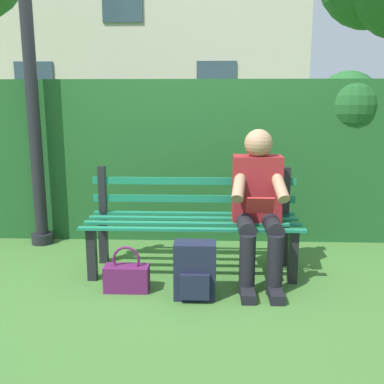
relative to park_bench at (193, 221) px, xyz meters
The scene contains 8 objects.
ground 0.42m from the park_bench, 90.00° to the left, with size 60.00×60.00×0.00m, color #3D6B2D.
park_bench is the anchor object (origin of this frame).
person_seated 0.58m from the park_bench, 161.73° to the left, with size 0.44×0.73×1.17m.
hedge_backdrop 1.19m from the park_bench, 87.12° to the right, with size 5.29×0.80×1.68m.
building_facade 8.97m from the park_bench, 77.80° to the right, with size 8.42×3.25×5.98m.
backpack 0.59m from the park_bench, 93.73° to the left, with size 0.30×0.24×0.41m.
handbag 0.73m from the park_bench, 43.78° to the left, with size 0.33×0.14×0.35m.
lamp_post 2.32m from the park_bench, 22.09° to the right, with size 0.28×0.28×3.50m.
Camera 1 is at (-0.13, 3.39, 1.39)m, focal length 40.73 mm.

